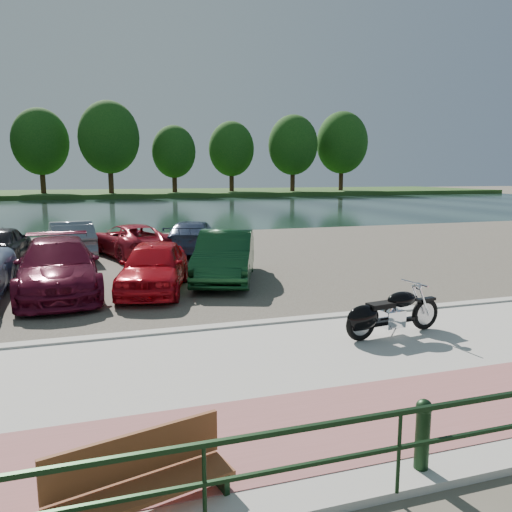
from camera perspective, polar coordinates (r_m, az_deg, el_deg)
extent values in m
plane|color=#595447|center=(9.90, 12.79, -10.52)|extent=(200.00, 200.00, 0.00)
cube|color=#B9B7AE|center=(9.09, 16.03, -12.15)|extent=(60.00, 6.00, 0.10)
cube|color=#965854|center=(7.97, 22.19, -15.23)|extent=(60.00, 2.00, 0.01)
cube|color=#B9B7AE|center=(11.55, 7.79, -7.08)|extent=(60.00, 0.30, 0.14)
cube|color=#433F36|center=(19.87, -3.31, -0.20)|extent=(60.00, 18.00, 0.04)
cube|color=#182C28|center=(48.35, -11.81, 5.27)|extent=(120.00, 40.00, 0.00)
cube|color=#224117|center=(80.20, -14.15, 6.97)|extent=(120.00, 24.00, 0.60)
cylinder|color=black|center=(4.94, -5.90, -24.98)|extent=(0.04, 0.04, 0.90)
cylinder|color=black|center=(5.61, 16.01, -20.74)|extent=(0.04, 0.04, 0.90)
cylinder|color=black|center=(6.13, 18.47, -19.18)|extent=(0.16, 0.16, 0.70)
sphere|color=black|center=(5.96, 18.67, -16.05)|extent=(0.18, 0.18, 0.18)
cylinder|color=#331E12|center=(75.75, -23.22, 8.65)|extent=(0.70, 0.70, 5.40)
ellipsoid|color=#103A10|center=(75.87, -23.44, 11.90)|extent=(7.56, 7.56, 9.07)
cylinder|color=#331E12|center=(72.62, -16.28, 9.20)|extent=(0.70, 0.70, 5.85)
ellipsoid|color=#103A10|center=(72.79, -16.46, 12.89)|extent=(8.19, 8.19, 9.83)
cylinder|color=#331E12|center=(74.78, -9.30, 8.93)|extent=(0.70, 0.70, 4.50)
ellipsoid|color=#103A10|center=(74.85, -9.37, 11.69)|extent=(6.30, 6.30, 7.56)
cylinder|color=#331E12|center=(77.95, -2.81, 9.22)|extent=(0.70, 0.70, 4.95)
ellipsoid|color=#103A10|center=(78.04, -2.83, 12.13)|extent=(6.93, 6.93, 8.32)
cylinder|color=#331E12|center=(78.10, 4.21, 9.37)|extent=(0.70, 0.70, 5.40)
ellipsoid|color=#103A10|center=(78.21, 4.25, 12.54)|extent=(7.56, 7.56, 9.07)
cylinder|color=#331E12|center=(83.09, 9.71, 9.42)|extent=(0.70, 0.70, 5.85)
ellipsoid|color=#103A10|center=(83.23, 9.80, 12.65)|extent=(8.19, 8.19, 9.83)
torus|color=black|center=(11.06, 18.73, -6.27)|extent=(0.69, 0.22, 0.68)
torus|color=black|center=(10.01, 11.88, -7.61)|extent=(0.69, 0.22, 0.68)
cylinder|color=#B2B2B7|center=(11.06, 18.73, -6.27)|extent=(0.46, 0.12, 0.46)
cylinder|color=#B2B2B7|center=(10.01, 11.88, -7.61)|extent=(0.46, 0.12, 0.46)
cylinder|color=silver|center=(10.82, 18.65, -4.94)|extent=(0.33, 0.10, 0.63)
cylinder|color=silver|center=(10.96, 17.93, -4.72)|extent=(0.33, 0.10, 0.63)
cylinder|color=silver|center=(10.67, 17.66, -2.96)|extent=(0.14, 0.75, 0.04)
sphere|color=silver|center=(10.76, 18.02, -3.32)|extent=(0.18, 0.18, 0.16)
sphere|color=silver|center=(10.80, 18.29, -3.27)|extent=(0.12, 0.12, 0.11)
cube|color=black|center=(10.98, 18.82, -4.71)|extent=(0.47, 0.20, 0.06)
cube|color=black|center=(10.53, 15.47, -7.23)|extent=(1.20, 0.27, 0.08)
cube|color=silver|center=(10.48, 15.28, -6.90)|extent=(0.49, 0.38, 0.34)
cylinder|color=silver|center=(10.49, 15.74, -5.77)|extent=(0.27, 0.21, 0.27)
cylinder|color=silver|center=(10.36, 14.91, -5.92)|extent=(0.27, 0.21, 0.27)
ellipsoid|color=black|center=(10.53, 16.32, -4.78)|extent=(0.72, 0.45, 0.32)
cube|color=black|center=(10.21, 14.07, -5.48)|extent=(0.58, 0.36, 0.10)
ellipsoid|color=black|center=(10.00, 12.14, -6.91)|extent=(0.77, 0.44, 0.50)
cube|color=black|center=(9.99, 11.89, -7.33)|extent=(0.42, 0.23, 0.30)
cylinder|color=silver|center=(10.45, 13.41, -7.62)|extent=(1.10, 0.25, 0.09)
cylinder|color=silver|center=(10.42, 13.43, -7.20)|extent=(1.10, 0.25, 0.09)
cylinder|color=#B2B2B7|center=(10.35, 15.46, -8.39)|extent=(0.04, 0.14, 0.22)
cube|color=brown|center=(5.41, -12.77, -24.68)|extent=(1.86, 0.89, 0.05)
cube|color=brown|center=(5.43, -13.64, -21.13)|extent=(1.75, 0.50, 0.45)
cube|color=black|center=(5.73, -4.48, -23.65)|extent=(0.17, 0.45, 0.22)
imported|color=#540C21|center=(14.70, -21.69, -1.19)|extent=(2.48, 5.36, 1.52)
imported|color=red|center=(14.31, -11.58, -1.17)|extent=(2.68, 4.47, 1.42)
imported|color=#103B1C|center=(15.48, -3.52, 0.01)|extent=(3.06, 4.94, 1.54)
imported|color=black|center=(21.45, -26.97, 1.35)|extent=(1.86, 4.02, 1.33)
imported|color=slate|center=(21.11, -20.42, 1.83)|extent=(2.11, 4.55, 1.44)
imported|color=#AB1C2D|center=(20.78, -14.17, 1.80)|extent=(3.44, 5.07, 1.29)
imported|color=#324262|center=(21.08, -7.21, 2.20)|extent=(3.28, 5.00, 1.35)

